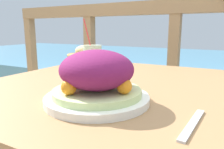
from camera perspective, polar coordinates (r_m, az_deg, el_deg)
name	(u,v)px	position (r m, az deg, el deg)	size (l,w,h in m)	color
patio_table	(125,108)	(0.84, 3.40, -8.76)	(1.03, 0.99, 0.75)	#997047
railing_fence	(174,56)	(1.54, 15.79, 4.78)	(2.80, 0.08, 1.14)	#937551
sea_backdrop	(205,72)	(4.07, 23.17, 0.49)	(12.00, 4.00, 0.44)	teal
salad_plate	(97,80)	(0.60, -3.94, -1.43)	(0.29, 0.29, 0.15)	white
drink_glass	(93,62)	(0.90, -5.08, 3.35)	(0.08, 0.08, 0.24)	beige
bread_basket	(84,59)	(1.14, -7.26, 4.08)	(0.18, 0.18, 0.12)	#AD7F47
knife	(193,124)	(0.51, 20.29, -12.04)	(0.03, 0.18, 0.00)	silver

